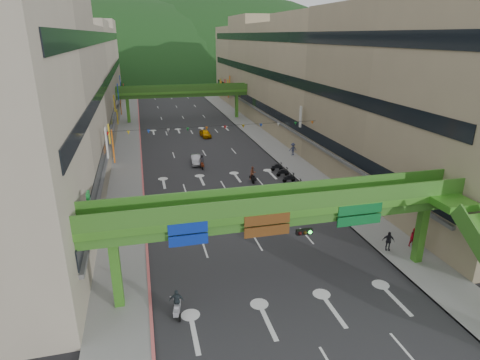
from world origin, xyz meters
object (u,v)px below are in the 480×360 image
(car_yellow, at_px, (205,133))
(overpass_near, at_px, (300,218))
(scooter_rider_mid, at_px, (253,174))
(pedestrian_red, at_px, (414,239))
(scooter_rider_near, at_px, (207,213))
(car_silver, at_px, (196,160))

(car_yellow, bearing_deg, overpass_near, -97.05)
(scooter_rider_mid, distance_m, pedestrian_red, 20.14)
(scooter_rider_near, xyz_separation_m, car_silver, (1.54, 18.03, -0.29))
(overpass_near, xyz_separation_m, pedestrian_red, (11.27, 2.62, -4.41))
(overpass_near, relative_size, pedestrian_red, 17.52)
(pedestrian_red, bearing_deg, car_yellow, 107.55)
(overpass_near, height_order, pedestrian_red, overpass_near)
(car_yellow, bearing_deg, scooter_rider_near, -105.03)
(scooter_rider_near, height_order, car_yellow, scooter_rider_near)
(overpass_near, bearing_deg, scooter_rider_near, 110.72)
(overpass_near, relative_size, car_silver, 7.58)
(overpass_near, xyz_separation_m, car_silver, (-2.84, 29.62, -4.60))
(scooter_rider_near, distance_m, pedestrian_red, 18.04)
(scooter_rider_mid, distance_m, car_yellow, 23.64)
(scooter_rider_near, relative_size, pedestrian_red, 1.22)
(overpass_near, distance_m, scooter_rider_mid, 21.42)
(overpass_near, bearing_deg, scooter_rider_mid, 82.67)
(scooter_rider_mid, relative_size, car_silver, 0.53)
(scooter_rider_near, bearing_deg, pedestrian_red, -29.83)
(scooter_rider_mid, relative_size, car_yellow, 0.54)
(car_yellow, relative_size, pedestrian_red, 2.27)
(overpass_near, height_order, scooter_rider_near, overpass_near)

